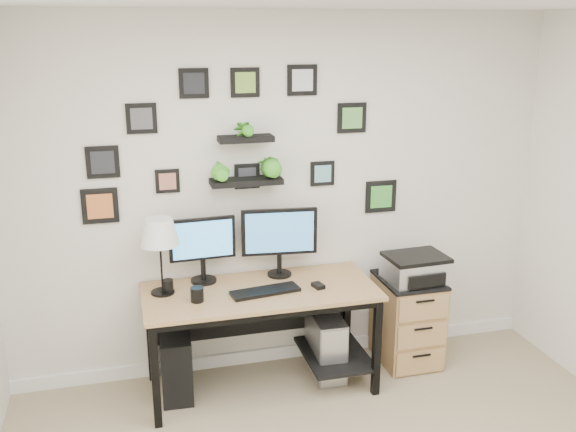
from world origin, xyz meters
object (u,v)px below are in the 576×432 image
object	(u,v)px
pc_tower_grey	(326,344)
table_lamp	(159,234)
mug	(197,295)
file_cabinet	(407,320)
monitor_right	(279,236)
printer	(416,268)
monitor_left	(202,245)
desk	(264,303)
pc_tower_black	(176,362)

from	to	relation	value
pc_tower_grey	table_lamp	bearing A→B (deg)	178.09
mug	file_cabinet	bearing A→B (deg)	6.51
monitor_right	printer	distance (m)	1.05
table_lamp	printer	world-z (taller)	table_lamp
monitor_left	table_lamp	world-z (taller)	table_lamp
monitor_right	table_lamp	xyz separation A→B (m)	(-0.84, -0.11, 0.12)
mug	file_cabinet	xyz separation A→B (m)	(1.61, 0.18, -0.46)
mug	file_cabinet	world-z (taller)	mug
desk	pc_tower_black	distance (m)	0.74
monitor_left	monitor_right	world-z (taller)	monitor_right
monitor_right	table_lamp	bearing A→B (deg)	-172.84
monitor_left	table_lamp	distance (m)	0.35
table_lamp	monitor_left	bearing A→B (deg)	23.09
mug	pc_tower_grey	xyz separation A→B (m)	(0.95, 0.16, -0.57)
pc_tower_black	pc_tower_grey	size ratio (longest dim) A/B	0.97
monitor_left	pc_tower_black	size ratio (longest dim) A/B	1.02
monitor_right	monitor_left	bearing A→B (deg)	177.90
pc_tower_grey	printer	bearing A→B (deg)	-1.28
desk	mug	distance (m)	0.52
pc_tower_black	pc_tower_grey	distance (m)	1.10
desk	table_lamp	distance (m)	0.88
desk	mug	bearing A→B (deg)	-165.31
table_lamp	pc_tower_black	world-z (taller)	table_lamp
monitor_left	desk	bearing A→B (deg)	-26.75
desk	pc_tower_grey	world-z (taller)	desk
table_lamp	printer	bearing A→B (deg)	-1.68
printer	pc_tower_grey	bearing A→B (deg)	178.72
monitor_left	printer	bearing A→B (deg)	-6.63
monitor_right	pc_tower_black	world-z (taller)	monitor_right
pc_tower_black	monitor_right	bearing A→B (deg)	11.87
monitor_left	pc_tower_black	bearing A→B (deg)	-148.06
file_cabinet	printer	world-z (taller)	printer
desk	monitor_left	world-z (taller)	monitor_left
desk	pc_tower_black	bearing A→B (deg)	175.42
monitor_left	table_lamp	xyz separation A→B (m)	(-0.29, -0.13, 0.15)
table_lamp	mug	xyz separation A→B (m)	(0.21, -0.20, -0.37)
pc_tower_grey	monitor_left	bearing A→B (deg)	169.18
monitor_left	mug	distance (m)	0.40
monitor_left	file_cabinet	xyz separation A→B (m)	(1.52, -0.14, -0.69)
monitor_left	printer	distance (m)	1.58
pc_tower_grey	pc_tower_black	bearing A→B (deg)	179.11
file_cabinet	pc_tower_grey	bearing A→B (deg)	-177.85
monitor_right	mug	size ratio (longest dim) A/B	5.52
file_cabinet	printer	size ratio (longest dim) A/B	1.49
table_lamp	desk	bearing A→B (deg)	-5.97
monitor_left	monitor_right	size ratio (longest dim) A/B	0.87
pc_tower_grey	printer	distance (m)	0.87
monitor_right	printer	xyz separation A→B (m)	(1.00, -0.16, -0.28)
file_cabinet	monitor_left	bearing A→B (deg)	174.77
monitor_left	pc_tower_grey	size ratio (longest dim) A/B	0.99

